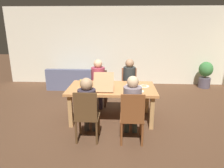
% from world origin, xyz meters
% --- Properties ---
extents(ground_plane, '(20.00, 20.00, 0.00)m').
position_xyz_m(ground_plane, '(0.00, 0.00, 0.00)').
color(ground_plane, brown).
extents(back_wall, '(7.82, 0.12, 2.68)m').
position_xyz_m(back_wall, '(0.00, 3.02, 1.34)').
color(back_wall, '#EEE5CB').
rests_on(back_wall, ground).
extents(dining_table, '(1.90, 1.05, 0.76)m').
position_xyz_m(dining_table, '(0.00, 0.00, 0.68)').
color(dining_table, '#CF874B').
rests_on(dining_table, ground).
extents(chair_0, '(0.45, 0.41, 0.91)m').
position_xyz_m(chair_0, '(-0.40, 0.94, 0.48)').
color(chair_0, '#523424').
rests_on(chair_0, ground).
extents(person_0, '(0.35, 0.51, 1.23)m').
position_xyz_m(person_0, '(-0.40, 0.81, 0.73)').
color(person_0, '#362E45').
rests_on(person_0, ground).
extents(chair_1, '(0.43, 0.40, 0.99)m').
position_xyz_m(chair_1, '(-0.40, -0.97, 0.54)').
color(chair_1, brown).
rests_on(chair_1, ground).
extents(person_1, '(0.32, 0.54, 1.20)m').
position_xyz_m(person_1, '(-0.40, -0.82, 0.71)').
color(person_1, '#3F3B37').
rests_on(person_1, ground).
extents(chair_2, '(0.42, 0.43, 0.96)m').
position_xyz_m(chair_2, '(0.41, 1.00, 0.53)').
color(chair_2, '#9B5738').
rests_on(chair_2, ground).
extents(person_2, '(0.32, 0.51, 1.24)m').
position_xyz_m(person_2, '(0.41, 0.85, 0.73)').
color(person_2, '#41394C').
rests_on(person_2, ground).
extents(chair_3, '(0.43, 0.43, 0.98)m').
position_xyz_m(chair_3, '(0.41, -0.97, 0.52)').
color(chair_3, brown).
rests_on(chair_3, ground).
extents(person_3, '(0.32, 0.51, 1.24)m').
position_xyz_m(person_3, '(0.41, -0.83, 0.73)').
color(person_3, '#35433E').
rests_on(person_3, ground).
extents(pizza_box_0, '(0.41, 0.60, 0.39)m').
position_xyz_m(pizza_box_0, '(-0.15, -0.09, 0.82)').
color(pizza_box_0, tan).
rests_on(pizza_box_0, dining_table).
extents(plate_0, '(0.22, 0.22, 0.03)m').
position_xyz_m(plate_0, '(0.72, 0.09, 0.77)').
color(plate_0, white).
rests_on(plate_0, dining_table).
extents(plate_1, '(0.22, 0.22, 0.03)m').
position_xyz_m(plate_1, '(0.57, -0.27, 0.77)').
color(plate_1, white).
rests_on(plate_1, dining_table).
extents(drinking_glass_0, '(0.07, 0.07, 0.12)m').
position_xyz_m(drinking_glass_0, '(0.34, -0.17, 0.82)').
color(drinking_glass_0, silver).
rests_on(drinking_glass_0, dining_table).
extents(drinking_glass_1, '(0.07, 0.07, 0.13)m').
position_xyz_m(drinking_glass_1, '(-0.70, 0.12, 0.83)').
color(drinking_glass_1, '#DBC162').
rests_on(drinking_glass_1, dining_table).
extents(couch, '(1.83, 0.77, 0.70)m').
position_xyz_m(couch, '(-1.33, 2.31, 0.26)').
color(couch, slate).
rests_on(couch, ground).
extents(potted_plant, '(0.45, 0.45, 0.89)m').
position_xyz_m(potted_plant, '(3.03, 2.59, 0.49)').
color(potted_plant, '#544C59').
rests_on(potted_plant, ground).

